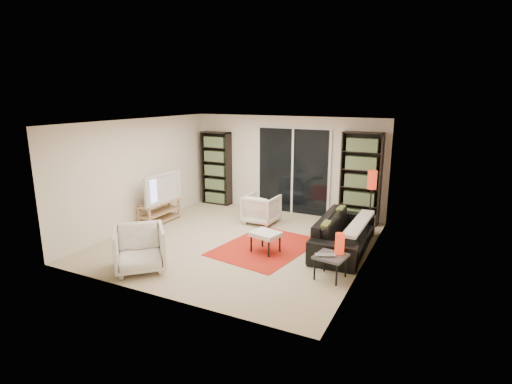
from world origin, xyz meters
TOP-DOWN VIEW (x-y plane):
  - floor at (0.00, 0.00)m, footprint 5.00×5.00m
  - wall_back at (0.00, 2.50)m, footprint 5.00×0.02m
  - wall_front at (0.00, -2.50)m, footprint 5.00×0.02m
  - wall_left at (-2.50, 0.00)m, footprint 0.02×5.00m
  - wall_right at (2.50, 0.00)m, footprint 0.02×5.00m
  - ceiling at (0.00, 0.00)m, footprint 5.00×5.00m
  - sliding_door at (0.20, 2.46)m, footprint 1.92×0.08m
  - bookshelf_left at (-1.95, 2.33)m, footprint 0.80×0.30m
  - bookshelf_right at (1.90, 2.33)m, footprint 0.90×0.30m
  - tv_stand at (-2.24, 0.30)m, footprint 0.36×1.13m
  - tv at (-2.22, 0.30)m, footprint 0.19×1.18m
  - rug at (0.61, -0.03)m, footprint 1.80×2.25m
  - sofa at (2.01, 0.58)m, footprint 0.95×2.25m
  - armchair_back at (-0.12, 1.33)m, footprint 0.73×0.75m
  - armchair_front at (-0.85, -1.90)m, footprint 1.16×1.16m
  - ottoman at (0.72, -0.25)m, footprint 0.60×0.53m
  - side_table at (2.13, -0.80)m, footprint 0.53×0.53m
  - laptop at (2.08, -0.90)m, footprint 0.38×0.33m
  - table_lamp at (2.23, -0.66)m, footprint 0.15×0.15m
  - floor_lamp at (2.29, 1.53)m, footprint 0.21×0.21m

SIDE VIEW (x-z plane):
  - floor at x=0.00m, z-range 0.00..0.00m
  - rug at x=0.61m, z-range 0.00..0.01m
  - tv_stand at x=-2.24m, z-range 0.01..0.51m
  - sofa at x=2.01m, z-range 0.00..0.65m
  - armchair_back at x=-0.12m, z-range 0.00..0.67m
  - ottoman at x=0.72m, z-range 0.14..0.54m
  - side_table at x=2.13m, z-range 0.15..0.55m
  - armchair_front at x=-0.85m, z-range 0.00..0.76m
  - laptop at x=2.08m, z-range 0.40..0.43m
  - table_lamp at x=2.23m, z-range 0.40..0.74m
  - tv at x=-2.22m, z-range 0.50..1.18m
  - bookshelf_left at x=-1.95m, z-range 0.00..1.95m
  - sliding_door at x=0.20m, z-range -0.03..2.13m
  - bookshelf_right at x=1.90m, z-range 0.00..2.10m
  - floor_lamp at x=2.29m, z-range 0.37..1.77m
  - wall_back at x=0.00m, z-range 0.00..2.40m
  - wall_front at x=0.00m, z-range 0.00..2.40m
  - wall_left at x=-2.50m, z-range 0.00..2.40m
  - wall_right at x=2.50m, z-range 0.00..2.40m
  - ceiling at x=0.00m, z-range 2.39..2.41m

